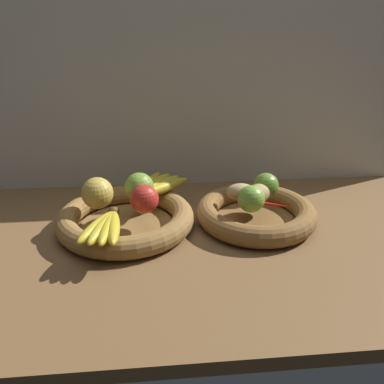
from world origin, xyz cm
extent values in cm
cube|color=brown|center=(0.00, 0.00, -1.50)|extent=(140.00, 90.00, 3.00)
cube|color=silver|center=(0.00, 30.00, 27.50)|extent=(140.00, 3.00, 55.00)
cylinder|color=olive|center=(-17.63, -0.46, 0.50)|extent=(23.84, 23.84, 1.00)
torus|color=olive|center=(-17.63, -0.46, 2.73)|extent=(34.54, 34.54, 5.46)
cylinder|color=brown|center=(15.89, -0.46, 0.50)|extent=(20.98, 20.98, 1.00)
torus|color=brown|center=(15.89, -0.46, 2.73)|extent=(31.04, 31.04, 5.46)
sphere|color=#7AA338|center=(-14.03, 4.41, 9.25)|extent=(7.57, 7.57, 7.57)
sphere|color=red|center=(-12.68, -2.57, 9.00)|extent=(7.08, 7.08, 7.08)
sphere|color=gold|center=(-24.26, 1.22, 9.42)|extent=(7.92, 7.92, 7.92)
ellipsoid|color=gold|center=(-22.96, -11.67, 6.91)|extent=(8.94, 14.91, 2.91)
ellipsoid|color=gold|center=(-21.80, -12.09, 6.91)|extent=(6.78, 15.31, 2.91)
ellipsoid|color=gold|center=(-20.59, -12.31, 6.91)|extent=(4.44, 15.29, 2.91)
ellipsoid|color=gold|center=(-19.35, -12.34, 6.91)|extent=(3.83, 15.22, 2.91)
sphere|color=brown|center=(-19.82, -4.82, 6.91)|extent=(2.62, 2.62, 2.62)
ellipsoid|color=gold|center=(-7.82, 8.93, 6.92)|extent=(15.69, 13.75, 2.93)
ellipsoid|color=gold|center=(-8.94, 10.06, 6.92)|extent=(13.82, 15.64, 2.93)
ellipsoid|color=gold|center=(-10.24, 10.97, 6.92)|extent=(11.51, 17.04, 2.93)
ellipsoid|color=gold|center=(-11.68, 11.63, 6.92)|extent=(8.85, 17.90, 2.93)
sphere|color=brown|center=(-14.73, 3.18, 6.92)|extent=(2.64, 2.64, 2.64)
ellipsoid|color=tan|center=(15.89, -0.46, 7.97)|extent=(9.70, 9.58, 5.02)
ellipsoid|color=tan|center=(12.14, 2.45, 7.68)|extent=(7.94, 5.80, 4.45)
sphere|color=#7AAD3D|center=(13.20, -4.48, 8.81)|extent=(6.69, 6.69, 6.69)
sphere|color=olive|center=(19.02, 3.57, 8.79)|extent=(6.65, 6.65, 6.65)
cone|color=red|center=(17.13, -3.08, 6.61)|extent=(13.21, 6.70, 2.30)
camera|label=1|loc=(-9.32, -90.33, 49.01)|focal=37.13mm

